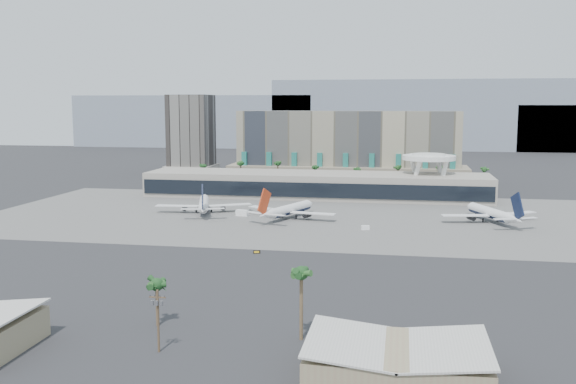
% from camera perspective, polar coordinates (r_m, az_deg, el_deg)
% --- Properties ---
extents(ground, '(900.00, 900.00, 0.00)m').
position_cam_1_polar(ground, '(214.22, -1.44, -4.60)').
color(ground, '#232326').
rests_on(ground, ground).
extents(apron_pad, '(260.00, 130.00, 0.06)m').
position_cam_1_polar(apron_pad, '(267.30, 0.93, -2.09)').
color(apron_pad, '#5B5B59').
rests_on(apron_pad, ground).
extents(mountain_ridge, '(680.00, 60.00, 70.00)m').
position_cam_1_polar(mountain_ridge, '(675.25, 8.98, 6.37)').
color(mountain_ridge, gray).
rests_on(mountain_ridge, ground).
extents(hotel, '(140.00, 30.00, 42.00)m').
position_cam_1_polar(hotel, '(381.81, 5.30, 3.41)').
color(hotel, tan).
rests_on(hotel, ground).
extents(office_tower, '(30.00, 30.00, 52.00)m').
position_cam_1_polar(office_tower, '(428.11, -8.58, 4.65)').
color(office_tower, black).
rests_on(office_tower, ground).
extents(terminal, '(170.00, 32.50, 14.50)m').
position_cam_1_polar(terminal, '(320.01, 2.50, 0.72)').
color(terminal, '#AAA395').
rests_on(terminal, ground).
extents(saucer_structure, '(26.00, 26.00, 21.89)m').
position_cam_1_polar(saucer_structure, '(322.36, 12.41, 2.73)').
color(saucer_structure, white).
rests_on(saucer_structure, ground).
extents(palm_row, '(157.80, 2.80, 13.10)m').
position_cam_1_polar(palm_row, '(353.47, 4.39, 2.03)').
color(palm_row, brown).
rests_on(palm_row, ground).
extents(hangar_right, '(30.55, 20.60, 6.89)m').
position_cam_1_polar(hangar_right, '(113.46, 9.64, -14.66)').
color(hangar_right, gray).
rests_on(hangar_right, ground).
extents(utility_pole, '(3.20, 0.85, 12.00)m').
position_cam_1_polar(utility_pole, '(123.72, -11.50, -10.70)').
color(utility_pole, '#4C3826').
rests_on(utility_pole, ground).
extents(airliner_left, '(39.77, 41.21, 14.61)m').
position_cam_1_polar(airliner_left, '(275.72, -7.51, -1.08)').
color(airliner_left, white).
rests_on(airliner_left, ground).
extents(airliner_centre, '(38.51, 39.74, 14.45)m').
position_cam_1_polar(airliner_centre, '(259.68, 0.03, -1.58)').
color(airliner_centre, white).
rests_on(airliner_centre, ground).
extents(airliner_right, '(38.09, 39.26, 14.38)m').
position_cam_1_polar(airliner_right, '(263.90, 17.66, -1.80)').
color(airliner_right, white).
rests_on(airliner_right, ground).
extents(service_vehicle_a, '(5.53, 3.48, 2.51)m').
position_cam_1_polar(service_vehicle_a, '(266.57, -4.08, -1.87)').
color(service_vehicle_a, white).
rests_on(service_vehicle_a, ground).
extents(service_vehicle_b, '(3.35, 2.44, 1.55)m').
position_cam_1_polar(service_vehicle_b, '(238.73, 6.88, -3.17)').
color(service_vehicle_b, white).
rests_on(service_vehicle_b, ground).
extents(taxiway_sign, '(2.22, 0.82, 1.01)m').
position_cam_1_polar(taxiway_sign, '(200.29, -2.79, -5.34)').
color(taxiway_sign, black).
rests_on(taxiway_sign, ground).
extents(near_palm_a, '(6.00, 6.00, 10.22)m').
position_cam_1_polar(near_palm_a, '(137.95, -11.57, -8.63)').
color(near_palm_a, brown).
rests_on(near_palm_a, ground).
extents(near_palm_b, '(6.00, 6.00, 14.92)m').
position_cam_1_polar(near_palm_b, '(126.06, 1.19, -7.87)').
color(near_palm_b, brown).
rests_on(near_palm_b, ground).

